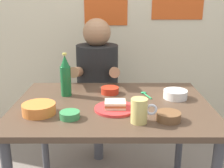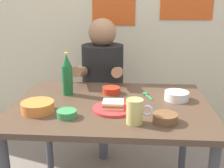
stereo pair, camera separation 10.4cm
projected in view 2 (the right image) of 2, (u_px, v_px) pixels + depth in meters
name	position (u px, v px, depth m)	size (l,w,h in m)	color
dining_table	(111.00, 119.00, 1.59)	(1.10, 0.80, 0.74)	#4C3828
stool	(103.00, 120.00, 2.29)	(0.34, 0.34, 0.45)	#4C4C51
person_seated	(103.00, 71.00, 2.16)	(0.33, 0.56, 0.72)	black
plate_orange	(113.00, 109.00, 1.47)	(0.22, 0.22, 0.01)	red
sandwich	(113.00, 104.00, 1.47)	(0.11, 0.09, 0.04)	beige
beer_mug	(135.00, 111.00, 1.30)	(0.13, 0.08, 0.12)	#D1BC66
beer_bottle	(67.00, 76.00, 1.68)	(0.06, 0.06, 0.26)	#19602D
rice_bowl_white	(177.00, 95.00, 1.62)	(0.14, 0.14, 0.05)	silver
dip_bowl_green	(67.00, 113.00, 1.38)	(0.10, 0.10, 0.03)	#388C4C
sauce_bowl_chili	(111.00, 90.00, 1.73)	(0.11, 0.11, 0.04)	red
soup_bowl_orange	(38.00, 106.00, 1.44)	(0.17, 0.17, 0.05)	orange
condiment_bowl_brown	(165.00, 118.00, 1.32)	(0.12, 0.12, 0.04)	brown
spoon	(146.00, 95.00, 1.69)	(0.06, 0.12, 0.01)	#26A559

